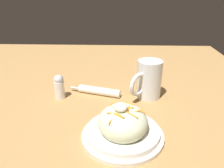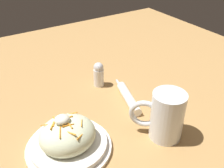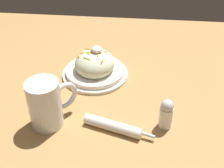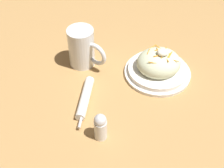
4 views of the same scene
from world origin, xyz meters
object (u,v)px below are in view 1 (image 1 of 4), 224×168
Objects in this scene: napkin_roll at (99,92)px; beer_mug at (148,82)px; salad_plate at (123,127)px; salt_shaker at (59,86)px.

beer_mug is at bearing 88.13° from napkin_roll.
salad_plate reaches higher than napkin_roll.
napkin_roll is 2.18× the size of salt_shaker.
salt_shaker is (0.02, -0.31, -0.01)m from beer_mug.
salad_plate is 0.25m from beer_mug.
napkin_roll is at bearing 100.73° from salt_shaker.
salad_plate reaches higher than salt_shaker.
salt_shaker is (0.03, -0.13, 0.03)m from napkin_roll.
salad_plate is 2.47× the size of salt_shaker.
salad_plate is 0.26m from napkin_roll.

